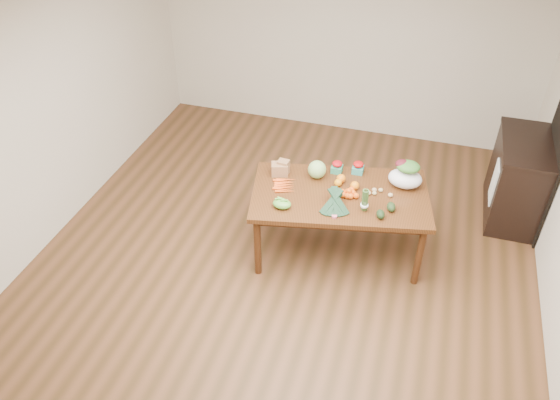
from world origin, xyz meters
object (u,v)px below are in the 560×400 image
(dining_table, at_px, (338,223))
(kale_bunch, at_px, (335,204))
(paper_bag, at_px, (280,168))
(asparagus_bundle, at_px, (365,200))
(mandarin_cluster, at_px, (349,192))
(cabbage, at_px, (317,170))
(salad_bag, at_px, (406,176))
(cabinet, at_px, (517,179))

(dining_table, relative_size, kale_bunch, 4.28)
(paper_bag, bearing_deg, asparagus_bundle, -19.98)
(dining_table, bearing_deg, mandarin_cluster, -23.73)
(dining_table, distance_m, asparagus_bundle, 0.60)
(dining_table, distance_m, kale_bunch, 0.53)
(paper_bag, relative_size, kale_bunch, 0.55)
(asparagus_bundle, bearing_deg, cabbage, 132.43)
(dining_table, xyz_separation_m, paper_bag, (-0.66, 0.14, 0.45))
(mandarin_cluster, distance_m, salad_bag, 0.59)
(paper_bag, height_order, salad_bag, salad_bag)
(mandarin_cluster, bearing_deg, asparagus_bundle, -44.76)
(cabbage, xyz_separation_m, salad_bag, (0.86, 0.10, 0.04))
(cabinet, bearing_deg, paper_bag, -156.57)
(cabbage, distance_m, mandarin_cluster, 0.43)
(cabbage, relative_size, kale_bunch, 0.46)
(mandarin_cluster, bearing_deg, paper_bag, 168.06)
(paper_bag, relative_size, asparagus_bundle, 0.88)
(cabbage, height_order, asparagus_bundle, asparagus_bundle)
(cabbage, height_order, salad_bag, salad_bag)
(cabinet, height_order, cabbage, cabinet)
(dining_table, xyz_separation_m, cabbage, (-0.29, 0.20, 0.47))
(paper_bag, xyz_separation_m, mandarin_cluster, (0.74, -0.16, -0.03))
(cabinet, xyz_separation_m, paper_bag, (-2.40, -1.04, 0.36))
(mandarin_cluster, distance_m, kale_bunch, 0.27)
(dining_table, bearing_deg, salad_bag, 15.91)
(cabinet, xyz_separation_m, salad_bag, (-1.16, -0.88, 0.41))
(mandarin_cluster, height_order, asparagus_bundle, asparagus_bundle)
(cabbage, bearing_deg, paper_bag, -170.52)
(asparagus_bundle, bearing_deg, kale_bunch, -175.32)
(cabbage, distance_m, asparagus_bundle, 0.68)
(asparagus_bundle, distance_m, salad_bag, 0.59)
(dining_table, bearing_deg, asparagus_bundle, -48.40)
(paper_bag, xyz_separation_m, cabbage, (0.37, 0.06, 0.01))
(cabbage, relative_size, mandarin_cluster, 1.03)
(dining_table, xyz_separation_m, asparagus_bundle, (0.26, -0.20, 0.50))
(dining_table, height_order, mandarin_cluster, mandarin_cluster)
(mandarin_cluster, relative_size, kale_bunch, 0.45)
(cabinet, bearing_deg, dining_table, -145.87)
(paper_bag, bearing_deg, kale_bunch, -32.02)
(salad_bag, bearing_deg, dining_table, -152.39)
(cabinet, height_order, kale_bunch, cabinet)
(paper_bag, height_order, asparagus_bundle, asparagus_bundle)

